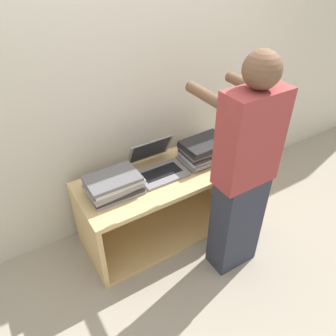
{
  "coord_description": "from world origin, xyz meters",
  "views": [
    {
      "loc": [
        -1.01,
        -1.43,
        2.12
      ],
      "look_at": [
        0.0,
        0.2,
        0.72
      ],
      "focal_mm": 35.0,
      "sensor_mm": 36.0,
      "label": 1
    }
  ],
  "objects": [
    {
      "name": "cart",
      "position": [
        0.0,
        0.35,
        0.3
      ],
      "size": [
        1.31,
        0.57,
        0.6
      ],
      "color": "tan",
      "rests_on": "ground_plane"
    },
    {
      "name": "laptop_stack_left",
      "position": [
        -0.4,
        0.28,
        0.68
      ],
      "size": [
        0.39,
        0.27,
        0.15
      ],
      "color": "gray",
      "rests_on": "cart"
    },
    {
      "name": "wall_back",
      "position": [
        0.0,
        0.68,
        1.2
      ],
      "size": [
        8.0,
        0.05,
        2.4
      ],
      "color": "beige",
      "rests_on": "ground_plane"
    },
    {
      "name": "ground_plane",
      "position": [
        0.0,
        0.0,
        0.0
      ],
      "size": [
        12.0,
        12.0,
        0.0
      ],
      "primitive_type": "plane",
      "color": "#9E9384"
    },
    {
      "name": "person",
      "position": [
        0.3,
        -0.24,
        0.82
      ],
      "size": [
        0.4,
        0.53,
        1.63
      ],
      "color": "#2D3342",
      "rests_on": "ground_plane"
    },
    {
      "name": "laptop_open",
      "position": [
        0.0,
        0.35,
        0.65
      ],
      "size": [
        0.37,
        0.37,
        0.24
      ],
      "color": "gray",
      "rests_on": "cart"
    },
    {
      "name": "laptop_stack_right",
      "position": [
        0.4,
        0.29,
        0.69
      ],
      "size": [
        0.39,
        0.27,
        0.17
      ],
      "color": "gray",
      "rests_on": "cart"
    }
  ]
}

